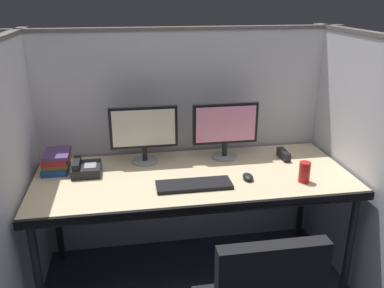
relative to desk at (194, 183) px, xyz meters
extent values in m
cube|color=silver|center=(0.00, 0.46, 0.08)|extent=(2.20, 0.05, 1.55)
cube|color=#605B56|center=(0.00, 0.46, 0.87)|extent=(2.21, 0.06, 0.02)
cube|color=silver|center=(-0.99, -0.09, 0.08)|extent=(0.05, 1.40, 1.55)
cube|color=silver|center=(0.99, -0.09, 0.08)|extent=(0.05, 1.40, 1.55)
cube|color=#605B56|center=(0.99, -0.09, 0.87)|extent=(0.06, 1.41, 0.02)
cube|color=beige|center=(0.00, 0.01, 0.03)|extent=(1.90, 0.80, 0.04)
cube|color=black|center=(0.00, -0.38, 0.03)|extent=(1.90, 0.02, 0.05)
cylinder|color=black|center=(-0.89, -0.33, -0.34)|extent=(0.04, 0.04, 0.70)
cylinder|color=black|center=(0.89, -0.33, -0.34)|extent=(0.04, 0.04, 0.70)
cylinder|color=black|center=(-0.89, 0.35, -0.34)|extent=(0.04, 0.04, 0.70)
cylinder|color=black|center=(0.89, 0.35, -0.34)|extent=(0.04, 0.04, 0.70)
cylinder|color=gray|center=(-0.28, 0.26, 0.06)|extent=(0.17, 0.17, 0.01)
cylinder|color=black|center=(-0.28, 0.26, 0.11)|extent=(0.03, 0.03, 0.09)
cube|color=black|center=(-0.28, 0.26, 0.29)|extent=(0.43, 0.03, 0.27)
cube|color=silver|center=(-0.28, 0.24, 0.29)|extent=(0.39, 0.01, 0.23)
cylinder|color=gray|center=(0.25, 0.25, 0.06)|extent=(0.17, 0.17, 0.01)
cylinder|color=black|center=(0.25, 0.25, 0.11)|extent=(0.03, 0.03, 0.09)
cube|color=black|center=(0.25, 0.25, 0.29)|extent=(0.43, 0.03, 0.27)
cube|color=pink|center=(0.25, 0.23, 0.29)|extent=(0.39, 0.01, 0.23)
cube|color=black|center=(-0.02, -0.15, 0.06)|extent=(0.43, 0.15, 0.02)
ellipsoid|color=black|center=(0.31, -0.11, 0.07)|extent=(0.06, 0.10, 0.03)
cylinder|color=#59595B|center=(0.31, -0.09, 0.08)|extent=(0.01, 0.01, 0.01)
cylinder|color=red|center=(0.62, -0.19, 0.11)|extent=(0.07, 0.07, 0.12)
cube|color=black|center=(0.63, 0.17, 0.08)|extent=(0.04, 0.15, 0.06)
cube|color=black|center=(-0.64, 0.14, 0.08)|extent=(0.17, 0.19, 0.06)
cube|color=black|center=(-0.69, 0.14, 0.12)|extent=(0.04, 0.17, 0.03)
cube|color=gray|center=(-0.61, 0.13, 0.11)|extent=(0.07, 0.09, 0.00)
cube|color=#1E478C|center=(-0.83, 0.21, 0.07)|extent=(0.15, 0.21, 0.04)
cube|color=olive|center=(-0.82, 0.22, 0.10)|extent=(0.15, 0.21, 0.03)
cube|color=#B22626|center=(-0.82, 0.22, 0.13)|extent=(0.15, 0.21, 0.04)
cube|color=#4C3366|center=(-0.81, 0.21, 0.16)|extent=(0.15, 0.21, 0.02)
camera|label=1|loc=(-0.38, -2.19, 1.08)|focal=37.89mm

